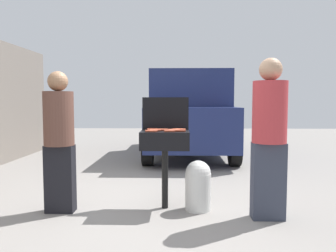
# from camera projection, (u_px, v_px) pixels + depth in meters

# --- Properties ---
(ground_plane) EXTENTS (24.00, 24.00, 0.00)m
(ground_plane) POSITION_uv_depth(u_px,v_px,m) (144.00, 206.00, 4.25)
(ground_plane) COLOR gray
(bbq_grill) EXTENTS (0.60, 0.44, 0.98)m
(bbq_grill) POSITION_uv_depth(u_px,v_px,m) (165.00, 143.00, 4.14)
(bbq_grill) COLOR black
(bbq_grill) RESTS_ON ground
(grill_lid_open) EXTENTS (0.60, 0.05, 0.42)m
(grill_lid_open) POSITION_uv_depth(u_px,v_px,m) (166.00, 113.00, 4.33)
(grill_lid_open) COLOR black
(grill_lid_open) RESTS_ON bbq_grill
(hot_dog_0) EXTENTS (0.13, 0.03, 0.03)m
(hot_dog_0) POSITION_uv_depth(u_px,v_px,m) (163.00, 129.00, 4.21)
(hot_dog_0) COLOR #C6593D
(hot_dog_0) RESTS_ON bbq_grill
(hot_dog_1) EXTENTS (0.13, 0.04, 0.03)m
(hot_dog_1) POSITION_uv_depth(u_px,v_px,m) (152.00, 129.00, 4.25)
(hot_dog_1) COLOR #AD4228
(hot_dog_1) RESTS_ON bbq_grill
(hot_dog_2) EXTENTS (0.13, 0.03, 0.03)m
(hot_dog_2) POSITION_uv_depth(u_px,v_px,m) (153.00, 129.00, 4.21)
(hot_dog_2) COLOR #B74C33
(hot_dog_2) RESTS_ON bbq_grill
(hot_dog_3) EXTENTS (0.13, 0.03, 0.03)m
(hot_dog_3) POSITION_uv_depth(u_px,v_px,m) (151.00, 131.00, 3.98)
(hot_dog_3) COLOR #B74C33
(hot_dog_3) RESTS_ON bbq_grill
(hot_dog_4) EXTENTS (0.13, 0.03, 0.03)m
(hot_dog_4) POSITION_uv_depth(u_px,v_px,m) (155.00, 130.00, 4.10)
(hot_dog_4) COLOR #B74C33
(hot_dog_4) RESTS_ON bbq_grill
(hot_dog_5) EXTENTS (0.13, 0.03, 0.03)m
(hot_dog_5) POSITION_uv_depth(u_px,v_px,m) (174.00, 130.00, 4.06)
(hot_dog_5) COLOR #B74C33
(hot_dog_5) RESTS_ON bbq_grill
(hot_dog_6) EXTENTS (0.13, 0.04, 0.03)m
(hot_dog_6) POSITION_uv_depth(u_px,v_px,m) (178.00, 129.00, 4.22)
(hot_dog_6) COLOR #AD4228
(hot_dog_6) RESTS_ON bbq_grill
(hot_dog_7) EXTENTS (0.13, 0.04, 0.03)m
(hot_dog_7) POSITION_uv_depth(u_px,v_px,m) (170.00, 131.00, 3.98)
(hot_dog_7) COLOR #B74C33
(hot_dog_7) RESTS_ON bbq_grill
(hot_dog_8) EXTENTS (0.13, 0.03, 0.03)m
(hot_dog_8) POSITION_uv_depth(u_px,v_px,m) (174.00, 130.00, 4.14)
(hot_dog_8) COLOR #C6593D
(hot_dog_8) RESTS_ON bbq_grill
(hot_dog_9) EXTENTS (0.13, 0.04, 0.03)m
(hot_dog_9) POSITION_uv_depth(u_px,v_px,m) (175.00, 130.00, 4.10)
(hot_dog_9) COLOR #C6593D
(hot_dog_9) RESTS_ON bbq_grill
(hot_dog_10) EXTENTS (0.13, 0.03, 0.03)m
(hot_dog_10) POSITION_uv_depth(u_px,v_px,m) (180.00, 130.00, 4.19)
(hot_dog_10) COLOR #C6593D
(hot_dog_10) RESTS_ON bbq_grill
(hot_dog_11) EXTENTS (0.13, 0.03, 0.03)m
(hot_dog_11) POSITION_uv_depth(u_px,v_px,m) (180.00, 131.00, 4.03)
(hot_dog_11) COLOR #AD4228
(hot_dog_11) RESTS_ON bbq_grill
(hot_dog_12) EXTENTS (0.13, 0.04, 0.03)m
(hot_dog_12) POSITION_uv_depth(u_px,v_px,m) (152.00, 131.00, 4.01)
(hot_dog_12) COLOR #C6593D
(hot_dog_12) RESTS_ON bbq_grill
(hot_dog_13) EXTENTS (0.13, 0.04, 0.03)m
(hot_dog_13) POSITION_uv_depth(u_px,v_px,m) (164.00, 130.00, 4.13)
(hot_dog_13) COLOR #B74C33
(hot_dog_13) RESTS_ON bbq_grill
(hot_dog_14) EXTENTS (0.13, 0.04, 0.03)m
(hot_dog_14) POSITION_uv_depth(u_px,v_px,m) (153.00, 130.00, 4.06)
(hot_dog_14) COLOR #AD4228
(hot_dog_14) RESTS_ON bbq_grill
(propane_tank) EXTENTS (0.32, 0.32, 0.62)m
(propane_tank) POSITION_uv_depth(u_px,v_px,m) (198.00, 184.00, 4.10)
(propane_tank) COLOR silver
(propane_tank) RESTS_ON ground
(person_left) EXTENTS (0.36, 0.36, 1.70)m
(person_left) POSITION_uv_depth(u_px,v_px,m) (59.00, 136.00, 3.99)
(person_left) COLOR black
(person_left) RESTS_ON ground
(person_right) EXTENTS (0.38, 0.38, 1.83)m
(person_right) POSITION_uv_depth(u_px,v_px,m) (269.00, 133.00, 3.75)
(person_right) COLOR #333847
(person_right) RESTS_ON ground
(parked_minivan) EXTENTS (2.03, 4.40, 2.02)m
(parked_minivan) POSITION_uv_depth(u_px,v_px,m) (189.00, 114.00, 8.32)
(parked_minivan) COLOR navy
(parked_minivan) RESTS_ON ground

